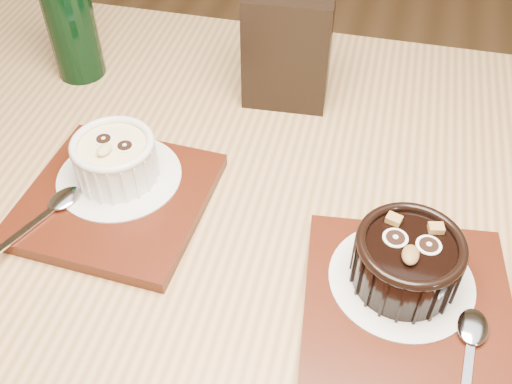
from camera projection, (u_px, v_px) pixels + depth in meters
ground at (388, 381)px, 1.29m from camera, size 5.00×5.00×0.00m
table at (257, 294)px, 0.65m from camera, size 1.23×0.84×0.75m
tray_left at (117, 199)px, 0.62m from camera, size 0.18×0.18×0.01m
doily_left at (119, 177)px, 0.63m from camera, size 0.13×0.13×0.00m
ramekin_white at (115, 157)px, 0.61m from camera, size 0.08×0.08×0.05m
spoon_left at (37, 219)px, 0.58m from camera, size 0.07×0.13×0.01m
tray_right at (407, 305)px, 0.53m from camera, size 0.20×0.20×0.01m
doily_right at (401, 280)px, 0.54m from camera, size 0.13×0.13×0.00m
ramekin_dark at (407, 259)px, 0.51m from camera, size 0.09×0.09×0.06m
spoon_right at (469, 363)px, 0.48m from camera, size 0.04×0.14×0.01m
condiment_stand at (287, 49)px, 0.70m from camera, size 0.11×0.07×0.14m
green_bottle at (68, 11)px, 0.72m from camera, size 0.06×0.06×0.23m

